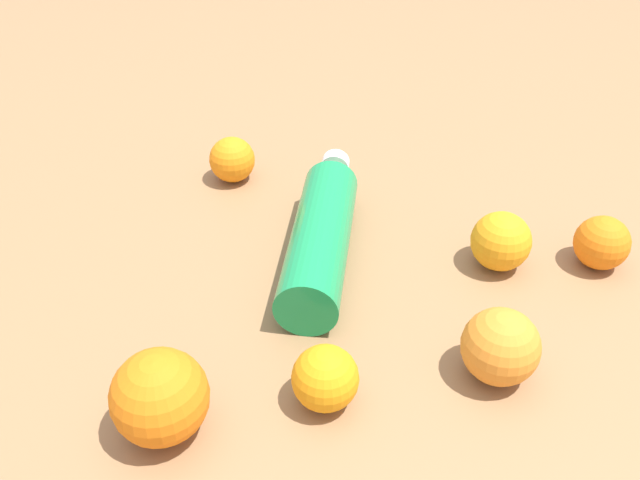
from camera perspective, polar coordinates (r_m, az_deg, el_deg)
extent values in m
plane|color=olive|center=(0.75, -2.13, -3.57)|extent=(2.40, 2.40, 0.00)
cylinder|color=#198C4C|center=(0.76, 0.00, 0.00)|extent=(0.23, 0.19, 0.07)
cone|color=#198C4C|center=(0.87, 1.09, 5.39)|extent=(0.07, 0.07, 0.07)
cylinder|color=white|center=(0.89, 1.28, 6.32)|extent=(0.04, 0.04, 0.04)
sphere|color=orange|center=(0.82, 22.56, -0.21)|extent=(0.06, 0.06, 0.06)
sphere|color=orange|center=(0.78, 14.93, -0.10)|extent=(0.07, 0.07, 0.07)
sphere|color=orange|center=(0.92, -7.38, 6.70)|extent=(0.06, 0.06, 0.06)
sphere|color=orange|center=(0.61, 0.44, -11.51)|extent=(0.06, 0.06, 0.06)
sphere|color=orange|center=(0.65, 14.89, -8.63)|extent=(0.07, 0.07, 0.07)
sphere|color=orange|center=(0.60, -13.28, -12.70)|extent=(0.08, 0.08, 0.08)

